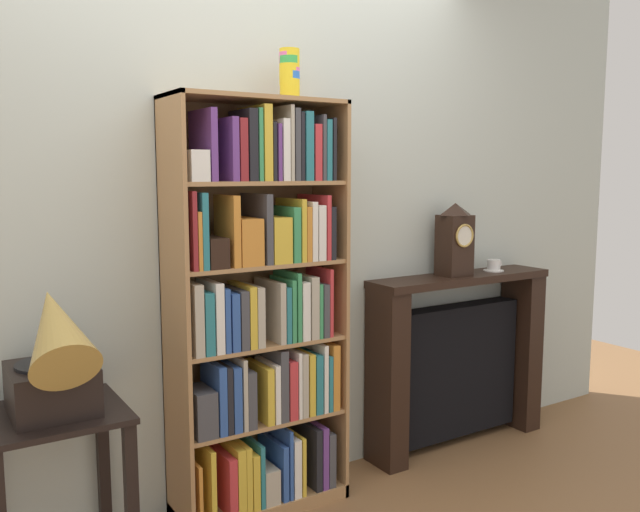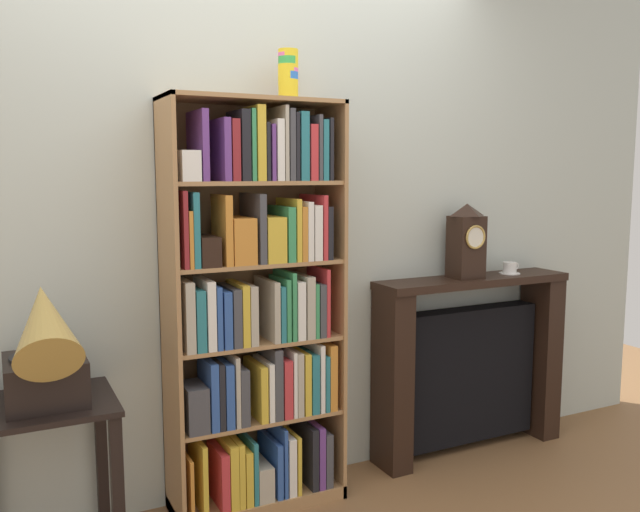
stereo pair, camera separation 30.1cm
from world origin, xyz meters
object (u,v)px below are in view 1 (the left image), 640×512
Objects in this scene: gramophone at (54,357)px; teacup_with_saucer at (494,266)px; fireplace_mantel at (456,361)px; bookshelf at (260,318)px; side_table_left at (56,456)px; cup_stack at (290,75)px; mantel_clock at (455,239)px.

teacup_with_saucer is at bearing 4.39° from gramophone.
gramophone is at bearing -174.53° from fireplace_mantel.
bookshelf is at bearing 9.21° from gramophone.
teacup_with_saucer is (0.25, -0.02, 0.51)m from fireplace_mantel.
bookshelf reaches higher than fireplace_mantel.
gramophone is at bearing -90.00° from side_table_left.
cup_stack is 1.49m from gramophone.
mantel_clock is at bearing -157.59° from fireplace_mantel.
cup_stack reaches higher than bookshelf.
cup_stack reaches higher than side_table_left.
cup_stack is at bearing 4.78° from side_table_left.
mantel_clock reaches higher than gramophone.
fireplace_mantel is 2.88× the size of mantel_clock.
gramophone is at bearing -170.79° from bookshelf.
gramophone is 1.38× the size of mantel_clock.
side_table_left is at bearing -175.62° from bookshelf.
bookshelf is 2.83× the size of side_table_left.
teacup_with_saucer is (2.36, 0.11, 0.51)m from side_table_left.
cup_stack reaches higher than gramophone.
cup_stack reaches higher than mantel_clock.
fireplace_mantel is at bearing 3.44° from side_table_left.
bookshelf is 0.96m from side_table_left.
side_table_left is 2.12m from fireplace_mantel.
side_table_left is (-0.88, -0.07, -0.39)m from bookshelf.
bookshelf is 0.89m from gramophone.
fireplace_mantel is (2.11, 0.20, -0.39)m from gramophone.
bookshelf reaches higher than teacup_with_saucer.
teacup_with_saucer is at bearing -4.78° from fireplace_mantel.
gramophone is 2.08m from mantel_clock.
bookshelf reaches higher than gramophone.
bookshelf is at bearing -173.11° from cup_stack.
fireplace_mantel is 0.57m from teacup_with_saucer.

